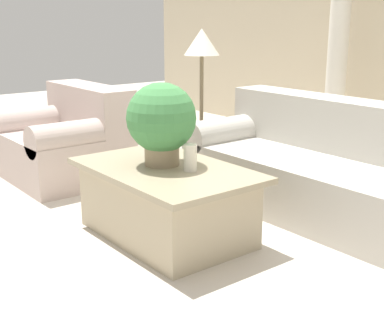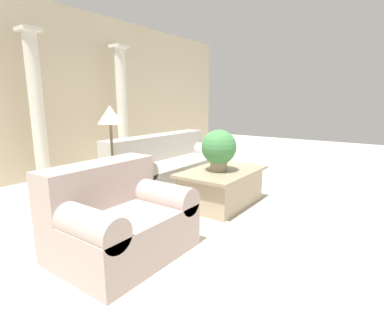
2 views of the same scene
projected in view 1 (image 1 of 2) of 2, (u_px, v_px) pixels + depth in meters
ground_plane at (219, 227)px, 3.89m from camera, size 16.00×16.00×0.00m
sofa_long at (328, 169)px, 4.13m from camera, size 2.30×0.96×0.86m
loveseat at (67, 140)px, 5.06m from camera, size 1.18×0.96×0.86m
coffee_table at (166, 201)px, 3.67m from camera, size 1.29×0.82×0.50m
potted_plant at (161, 120)px, 3.59m from camera, size 0.47×0.47×0.56m
pillar_candle at (190, 158)px, 3.50m from camera, size 0.09×0.09×0.18m
floor_lamp at (202, 53)px, 4.84m from camera, size 0.32×0.32×1.38m
column_left at (339, 33)px, 5.89m from camera, size 0.31×0.31×2.57m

